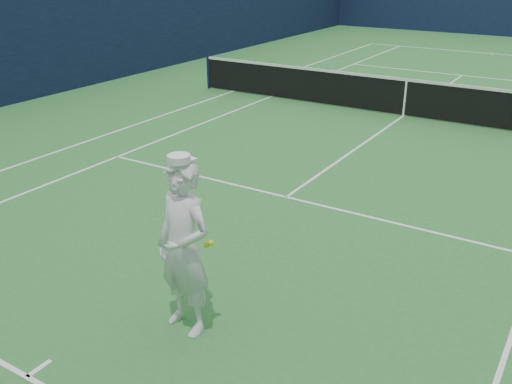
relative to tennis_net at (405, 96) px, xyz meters
The scene contains 5 objects.
ground 0.55m from the tennis_net, ahead, with size 80.00×80.00×0.00m, color #2C7331.
court_markings 0.55m from the tennis_net, ahead, with size 11.03×23.83×0.01m.
windscreen_fence 1.45m from the tennis_net, ahead, with size 20.12×36.12×4.00m.
tennis_net is the anchor object (origin of this frame).
tennis_player 10.37m from the tennis_net, 85.17° to the right, with size 0.82×0.62×2.12m.
Camera 1 is at (4.46, -14.59, 4.03)m, focal length 40.00 mm.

